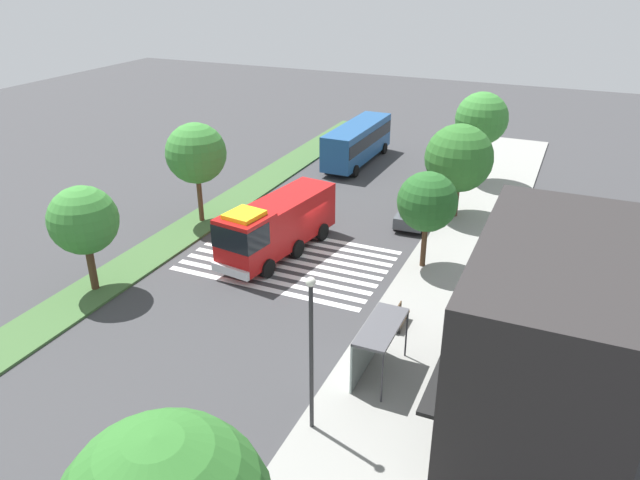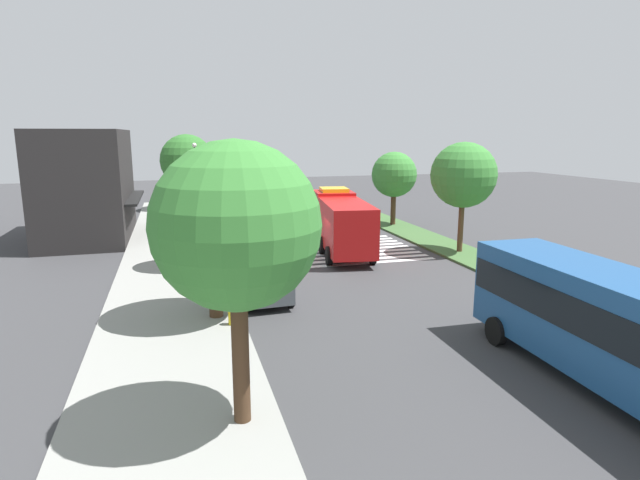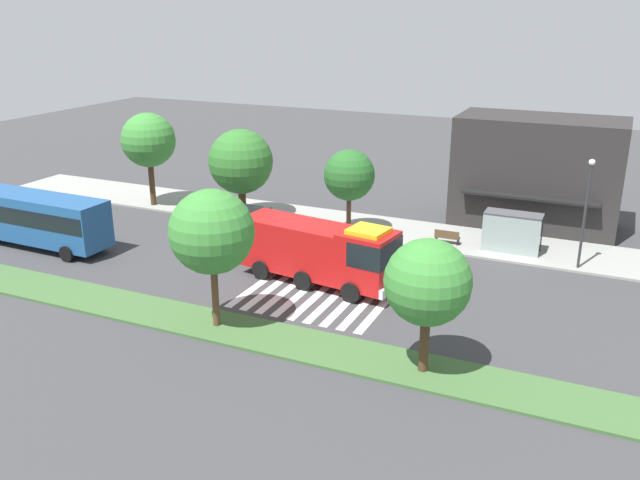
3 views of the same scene
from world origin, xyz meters
TOP-DOWN VIEW (x-y plane):
  - ground_plane at (0.00, 0.00)m, footprint 120.00×120.00m
  - sidewalk at (0.00, 9.32)m, footprint 60.00×5.52m
  - median_strip at (0.00, -8.06)m, footprint 60.00×3.00m
  - crosswalk at (2.73, 0.00)m, footprint 7.65×11.80m
  - fire_truck at (2.40, -1.06)m, footprint 9.61×3.83m
  - parked_car_west at (-5.82, 5.35)m, footprint 4.62×2.27m
  - parked_car_mid at (30.12, 5.36)m, footprint 4.36×2.14m
  - transit_bus at (-16.79, -2.95)m, footprint 10.33×3.02m
  - bus_stop_shelter at (11.05, 8.16)m, footprint 3.50×1.40m
  - bench_near_shelter at (7.05, 8.14)m, footprint 1.60×0.50m
  - street_lamp at (15.16, 7.16)m, footprint 0.36×0.36m
  - storefront_building at (11.48, 14.83)m, footprint 11.04×6.32m
  - sidewalk_tree_far_west at (-15.90, 7.56)m, footprint 4.07×4.07m
  - sidewalk_tree_west at (-7.90, 7.56)m, footprint 4.59×4.59m
  - sidewalk_tree_center at (0.40, 7.56)m, footprint 3.40×3.40m
  - sidewalk_tree_east at (24.00, 7.56)m, footprint 5.10×5.10m
  - median_tree_far_west at (-0.10, -8.06)m, footprint 3.99×3.99m
  - median_tree_west at (10.17, -8.06)m, footprint 3.60×3.60m
  - fire_hydrant at (-9.02, 7.06)m, footprint 0.28×0.28m

SIDE VIEW (x-z plane):
  - ground_plane at x=0.00m, z-range 0.00..0.00m
  - crosswalk at x=2.73m, z-range 0.00..0.01m
  - sidewalk at x=0.00m, z-range 0.00..0.14m
  - median_strip at x=0.00m, z-range 0.00..0.14m
  - fire_hydrant at x=-9.02m, z-range 0.14..0.84m
  - bench_near_shelter at x=7.05m, z-range 0.14..1.04m
  - parked_car_west at x=-5.82m, z-range 0.03..1.71m
  - parked_car_mid at x=30.12m, z-range 0.02..1.76m
  - bus_stop_shelter at x=11.05m, z-range 0.66..3.12m
  - fire_truck at x=2.40m, z-range 0.12..3.90m
  - transit_bus at x=-16.79m, z-range 0.33..3.75m
  - storefront_building at x=11.48m, z-range 0.00..7.63m
  - street_lamp at x=15.16m, z-range 0.70..7.21m
  - sidewalk_tree_center at x=0.40m, z-range 1.27..6.97m
  - median_tree_west at x=10.17m, z-range 1.22..7.05m
  - sidewalk_tree_west at x=-7.90m, z-range 1.04..7.47m
  - sidewalk_tree_east at x=24.00m, z-range 1.18..8.38m
  - median_tree_far_west at x=-0.10m, z-range 1.50..8.23m
  - sidewalk_tree_far_west at x=-15.90m, z-range 1.61..8.69m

